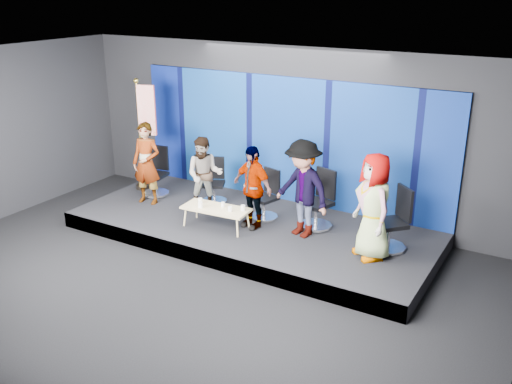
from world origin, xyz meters
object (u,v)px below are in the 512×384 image
panelist_c (252,187)px  panelist_d (303,189)px  chair_e (392,229)px  mug_b (200,205)px  panelist_a (147,164)px  chair_b (214,188)px  panelist_e (374,206)px  mug_a (200,201)px  panelist_b (205,174)px  chair_c (266,202)px  chair_d (318,208)px  coffee_table (216,209)px  chair_a (156,179)px  mug_c (223,204)px  flag_stand (145,132)px  mug_e (243,208)px  mug_d (230,209)px

panelist_c → panelist_d: panelist_d is taller
chair_e → mug_b: 3.51m
panelist_a → chair_b: bearing=23.3°
panelist_e → mug_a: size_ratio=18.43×
panelist_b → mug_b: 0.92m
panelist_b → chair_e: 3.84m
panelist_a → chair_c: size_ratio=1.75×
chair_c → chair_d: (1.06, 0.12, 0.04)m
coffee_table → chair_e: bearing=13.6°
panelist_c → mug_a: 1.07m
chair_b → panelist_e: panelist_e is taller
mug_a → panelist_a: bearing=168.6°
chair_a → panelist_d: panelist_d is taller
panelist_e → mug_c: (-2.85, -0.19, -0.47)m
chair_b → panelist_d: bearing=-40.0°
mug_a → flag_stand: (-2.12, 0.95, 0.86)m
panelist_d → chair_a: bearing=-168.0°
chair_a → chair_d: size_ratio=0.95×
chair_e → mug_a: (-3.53, -0.72, 0.08)m
panelist_d → panelist_e: panelist_e is taller
panelist_b → panelist_e: 3.62m
panelist_c → chair_d: panelist_c is taller
chair_e → mug_c: 3.13m
chair_c → mug_c: chair_c is taller
chair_e → mug_c: size_ratio=13.30×
panelist_e → panelist_c: bearing=-139.0°
mug_a → chair_c: bearing=40.7°
panelist_c → panelist_e: size_ratio=0.87×
chair_d → coffee_table: bearing=-131.6°
panelist_b → flag_stand: (-1.83, 0.38, 0.55)m
chair_d → chair_e: (1.50, -0.24, 0.00)m
coffee_table → mug_e: bearing=15.8°
chair_a → flag_stand: flag_stand is taller
panelist_d → mug_b: bearing=-143.1°
chair_b → chair_c: 1.38m
chair_b → chair_d: chair_d is taller
chair_d → coffee_table: (-1.64, -1.00, -0.00)m
chair_b → chair_c: chair_c is taller
panelist_b → mug_a: size_ratio=15.47×
mug_e → panelist_b: bearing=158.5°
chair_c → panelist_c: (-0.01, -0.50, 0.47)m
chair_e → mug_d: 2.92m
flag_stand → mug_a: bearing=-41.6°
panelist_b → chair_d: 2.39m
chair_c → panelist_a: bearing=-153.7°
panelist_b → mug_c: 0.96m
chair_c → panelist_d: 1.18m
mug_c → mug_a: bearing=-171.3°
flag_stand → panelist_a: bearing=-66.2°
chair_e → mug_b: bearing=-122.2°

